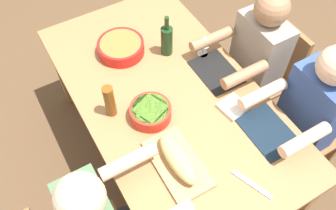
% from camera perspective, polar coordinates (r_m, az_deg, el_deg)
% --- Properties ---
extents(ground_plane, '(8.00, 8.00, 0.00)m').
position_cam_1_polar(ground_plane, '(2.75, -0.00, -7.68)').
color(ground_plane, brown).
extents(dining_table, '(1.83, 1.01, 0.74)m').
position_cam_1_polar(dining_table, '(2.19, -0.00, 0.51)').
color(dining_table, '#9E7044').
rests_on(dining_table, ground_plane).
extents(chair_near_center, '(0.40, 0.40, 0.85)m').
position_cam_1_polar(chair_near_center, '(2.69, 15.55, 5.36)').
color(chair_near_center, olive).
rests_on(chair_near_center, ground_plane).
extents(diner_near_center, '(0.41, 0.53, 1.20)m').
position_cam_1_polar(diner_near_center, '(2.43, 13.36, 7.13)').
color(diner_near_center, '#2D2D38').
rests_on(diner_near_center, ground_plane).
extents(chair_near_left, '(0.40, 0.40, 0.85)m').
position_cam_1_polar(chair_near_left, '(2.52, 22.66, -2.34)').
color(chair_near_left, olive).
rests_on(chair_near_left, ground_plane).
extents(diner_near_left, '(0.41, 0.53, 1.20)m').
position_cam_1_polar(diner_near_left, '(2.24, 21.15, -1.32)').
color(diner_near_left, '#2D2D38').
rests_on(diner_near_left, ground_plane).
extents(serving_bowl_fruit, '(0.30, 0.30, 0.08)m').
position_cam_1_polar(serving_bowl_fruit, '(2.34, -7.51, 9.16)').
color(serving_bowl_fruit, red).
rests_on(serving_bowl_fruit, dining_table).
extents(serving_bowl_salad, '(0.23, 0.23, 0.08)m').
position_cam_1_polar(serving_bowl_salad, '(2.00, -2.80, -1.07)').
color(serving_bowl_salad, red).
rests_on(serving_bowl_salad, dining_table).
extents(cutting_board, '(0.40, 0.22, 0.02)m').
position_cam_1_polar(cutting_board, '(1.87, 1.54, -9.33)').
color(cutting_board, tan).
rests_on(cutting_board, dining_table).
extents(bread_loaf, '(0.32, 0.11, 0.09)m').
position_cam_1_polar(bread_loaf, '(1.82, 1.57, -8.56)').
color(bread_loaf, tan).
rests_on(bread_loaf, cutting_board).
extents(wine_bottle, '(0.08, 0.08, 0.29)m').
position_cam_1_polar(wine_bottle, '(2.27, -0.20, 10.32)').
color(wine_bottle, '#193819').
rests_on(wine_bottle, dining_table).
extents(beer_bottle, '(0.06, 0.06, 0.22)m').
position_cam_1_polar(beer_bottle, '(1.98, -9.28, 0.61)').
color(beer_bottle, brown).
rests_on(beer_bottle, dining_table).
extents(wine_glass, '(0.08, 0.08, 0.17)m').
position_cam_1_polar(wine_glass, '(2.27, 5.75, 10.11)').
color(wine_glass, silver).
rests_on(wine_glass, dining_table).
extents(placemat_near_center, '(0.32, 0.23, 0.01)m').
position_cam_1_polar(placemat_near_center, '(2.25, 7.68, 5.28)').
color(placemat_near_center, black).
rests_on(placemat_near_center, dining_table).
extents(placemat_near_left, '(0.32, 0.23, 0.01)m').
position_cam_1_polar(placemat_near_left, '(2.05, 15.66, -4.09)').
color(placemat_near_left, '#142333').
rests_on(placemat_near_left, dining_table).
extents(carving_knife, '(0.22, 0.11, 0.01)m').
position_cam_1_polar(carving_knife, '(1.88, 13.21, -12.18)').
color(carving_knife, silver).
rests_on(carving_knife, dining_table).
extents(napkin_stack, '(0.16, 0.16, 0.02)m').
position_cam_1_polar(napkin_stack, '(2.09, 10.34, -0.29)').
color(napkin_stack, white).
rests_on(napkin_stack, dining_table).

